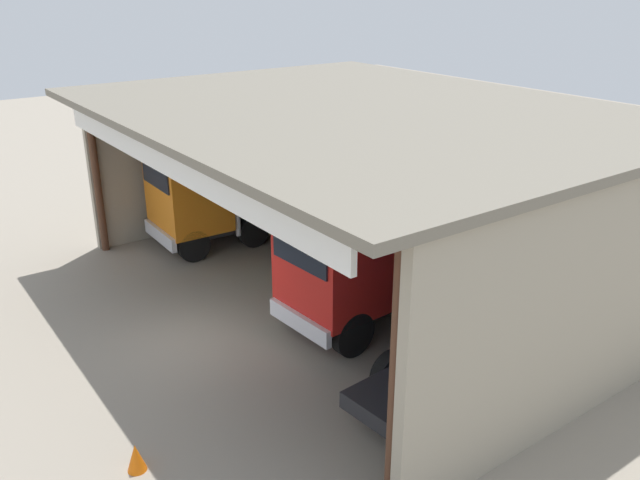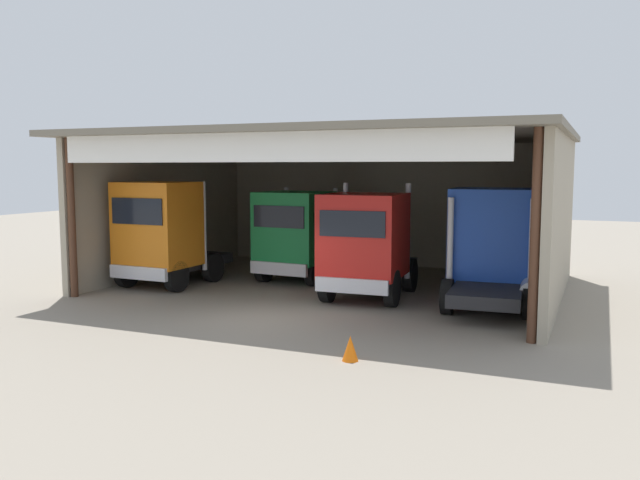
{
  "view_description": "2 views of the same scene",
  "coord_description": "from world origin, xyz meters",
  "px_view_note": "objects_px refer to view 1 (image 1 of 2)",
  "views": [
    {
      "loc": [
        13.53,
        -5.93,
        8.48
      ],
      "look_at": [
        0.0,
        3.83,
        1.8
      ],
      "focal_mm": 36.98,
      "sensor_mm": 36.0,
      "label": 1
    },
    {
      "loc": [
        8.59,
        -16.06,
        4.21
      ],
      "look_at": [
        0.0,
        3.83,
        1.8
      ],
      "focal_mm": 36.88,
      "sensor_mm": 36.0,
      "label": 2
    }
  ],
  "objects_px": {
    "truck_blue_right_bay": "(484,316)",
    "tool_cart": "(400,207)",
    "truck_green_left_bay": "(337,212)",
    "traffic_cone": "(136,457)",
    "oil_drum": "(568,270)",
    "truck_orange_center_bay": "(196,192)",
    "truck_red_center_left_bay": "(351,264)"
  },
  "relations": [
    {
      "from": "oil_drum",
      "to": "tool_cart",
      "type": "xyz_separation_m",
      "value": [
        -7.09,
        -0.21,
        0.03
      ]
    },
    {
      "from": "oil_drum",
      "to": "traffic_cone",
      "type": "relative_size",
      "value": 1.67
    },
    {
      "from": "truck_orange_center_bay",
      "to": "truck_green_left_bay",
      "type": "relative_size",
      "value": 0.96
    },
    {
      "from": "truck_orange_center_bay",
      "to": "truck_red_center_left_bay",
      "type": "bearing_deg",
      "value": -173.47
    },
    {
      "from": "oil_drum",
      "to": "tool_cart",
      "type": "relative_size",
      "value": 0.93
    },
    {
      "from": "truck_green_left_bay",
      "to": "oil_drum",
      "type": "relative_size",
      "value": 5.09
    },
    {
      "from": "truck_red_center_left_bay",
      "to": "traffic_cone",
      "type": "height_order",
      "value": "truck_red_center_left_bay"
    },
    {
      "from": "truck_orange_center_bay",
      "to": "oil_drum",
      "type": "distance_m",
      "value": 11.88
    },
    {
      "from": "truck_orange_center_bay",
      "to": "truck_blue_right_bay",
      "type": "distance_m",
      "value": 11.3
    },
    {
      "from": "truck_green_left_bay",
      "to": "oil_drum",
      "type": "bearing_deg",
      "value": -135.79
    },
    {
      "from": "truck_blue_right_bay",
      "to": "traffic_cone",
      "type": "xyz_separation_m",
      "value": [
        -1.95,
        -7.01,
        -1.58
      ]
    },
    {
      "from": "truck_orange_center_bay",
      "to": "truck_red_center_left_bay",
      "type": "distance_m",
      "value": 7.41
    },
    {
      "from": "oil_drum",
      "to": "tool_cart",
      "type": "height_order",
      "value": "tool_cart"
    },
    {
      "from": "truck_orange_center_bay",
      "to": "tool_cart",
      "type": "height_order",
      "value": "truck_orange_center_bay"
    },
    {
      "from": "truck_blue_right_bay",
      "to": "tool_cart",
      "type": "height_order",
      "value": "truck_blue_right_bay"
    },
    {
      "from": "traffic_cone",
      "to": "truck_green_left_bay",
      "type": "bearing_deg",
      "value": 121.69
    },
    {
      "from": "truck_green_left_bay",
      "to": "truck_orange_center_bay",
      "type": "bearing_deg",
      "value": 39.49
    },
    {
      "from": "truck_orange_center_bay",
      "to": "traffic_cone",
      "type": "xyz_separation_m",
      "value": [
        9.29,
        -5.83,
        -1.63
      ]
    },
    {
      "from": "truck_orange_center_bay",
      "to": "truck_green_left_bay",
      "type": "xyz_separation_m",
      "value": [
        3.9,
        2.89,
        -0.17
      ]
    },
    {
      "from": "tool_cart",
      "to": "traffic_cone",
      "type": "relative_size",
      "value": 1.79
    },
    {
      "from": "traffic_cone",
      "to": "truck_red_center_left_bay",
      "type": "bearing_deg",
      "value": 106.42
    },
    {
      "from": "truck_blue_right_bay",
      "to": "tool_cart",
      "type": "xyz_separation_m",
      "value": [
        -9.21,
        6.09,
        -1.36
      ]
    },
    {
      "from": "truck_green_left_bay",
      "to": "oil_drum",
      "type": "xyz_separation_m",
      "value": [
        5.22,
        4.59,
        -1.27
      ]
    },
    {
      "from": "truck_green_left_bay",
      "to": "traffic_cone",
      "type": "xyz_separation_m",
      "value": [
        5.39,
        -8.73,
        -1.46
      ]
    },
    {
      "from": "truck_blue_right_bay",
      "to": "traffic_cone",
      "type": "bearing_deg",
      "value": -110.01
    },
    {
      "from": "oil_drum",
      "to": "truck_red_center_left_bay",
      "type": "bearing_deg",
      "value": -104.4
    },
    {
      "from": "truck_blue_right_bay",
      "to": "oil_drum",
      "type": "height_order",
      "value": "truck_blue_right_bay"
    },
    {
      "from": "truck_red_center_left_bay",
      "to": "truck_green_left_bay",
      "type": "bearing_deg",
      "value": -35.97
    },
    {
      "from": "truck_red_center_left_bay",
      "to": "tool_cart",
      "type": "relative_size",
      "value": 5.45
    },
    {
      "from": "truck_green_left_bay",
      "to": "traffic_cone",
      "type": "relative_size",
      "value": 8.49
    },
    {
      "from": "oil_drum",
      "to": "tool_cart",
      "type": "distance_m",
      "value": 7.09
    },
    {
      "from": "traffic_cone",
      "to": "truck_blue_right_bay",
      "type": "bearing_deg",
      "value": 74.47
    }
  ]
}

